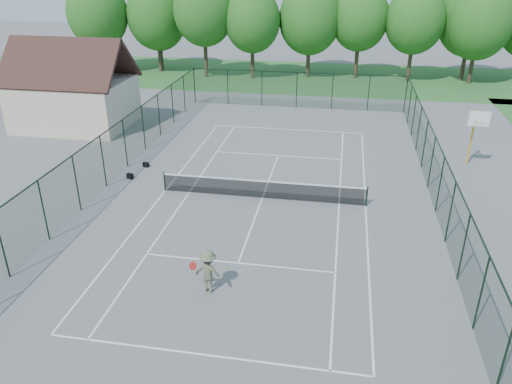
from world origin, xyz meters
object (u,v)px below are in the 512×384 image
tennis_net (262,188)px  tennis_player (208,272)px  basketball_goal (476,127)px  sports_bag_a (130,176)px

tennis_net → tennis_player: bearing=-94.9°
basketball_goal → tennis_player: 19.70m
tennis_player → tennis_net: bearing=85.1°
tennis_player → basketball_goal: bearing=50.0°
basketball_goal → sports_bag_a: (-19.98, -5.33, -2.42)m
tennis_net → sports_bag_a: 8.20m
basketball_goal → sports_bag_a: bearing=-165.1°
basketball_goal → tennis_player: bearing=-130.0°
tennis_net → sports_bag_a: size_ratio=29.01×
sports_bag_a → tennis_player: size_ratio=0.21×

